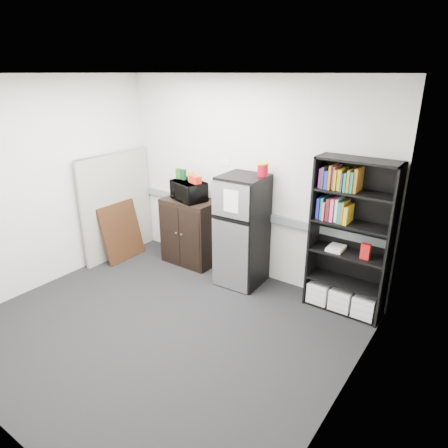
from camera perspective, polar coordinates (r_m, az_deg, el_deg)
name	(u,v)px	position (r m, az deg, el deg)	size (l,w,h in m)	color
floor	(162,327)	(4.73, -8.89, -14.38)	(4.00, 4.00, 0.00)	black
wall_back	(247,180)	(5.42, 3.26, 6.31)	(4.00, 0.02, 2.70)	silver
wall_right	(348,268)	(3.12, 17.29, -6.00)	(0.02, 3.50, 2.70)	silver
wall_left	(42,185)	(5.66, -24.51, 5.07)	(0.02, 3.50, 2.70)	silver
ceiling	(145,73)	(3.88, -11.23, 20.36)	(4.00, 3.50, 0.02)	white
electrical_raceway	(245,212)	(5.53, 3.00, 1.72)	(3.92, 0.05, 0.10)	gray
wall_note	(225,162)	(5.56, 0.19, 8.83)	(0.14, 0.00, 0.10)	white
bookshelf	(350,240)	(4.79, 17.57, -2.18)	(0.90, 0.34, 1.85)	black
cubicle_partition	(117,205)	(6.31, -14.99, 2.64)	(0.06, 1.30, 1.62)	#A19C8F
cabinet	(190,231)	(5.96, -4.81, -1.06)	(0.79, 0.52, 0.99)	black
microwave	(188,191)	(5.74, -5.11, 4.76)	(0.50, 0.34, 0.28)	black
snack_box_a	(178,174)	(5.84, -6.53, 7.17)	(0.07, 0.05, 0.15)	#235418
snack_box_b	(183,175)	(5.78, -5.81, 7.05)	(0.07, 0.05, 0.15)	#0C381B
snack_box_c	(191,176)	(5.69, -4.75, 6.82)	(0.07, 0.05, 0.14)	gold
snack_bag	(195,180)	(5.59, -4.15, 6.35)	(0.18, 0.10, 0.10)	red
refrigerator	(242,231)	(5.27, 2.61, -1.03)	(0.59, 0.61, 1.50)	black
coffee_can	(263,169)	(5.02, 5.56, 7.88)	(0.14, 0.14, 0.19)	#A40715
framed_poster	(122,231)	(6.29, -14.43, -0.98)	(0.24, 0.68, 0.86)	black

